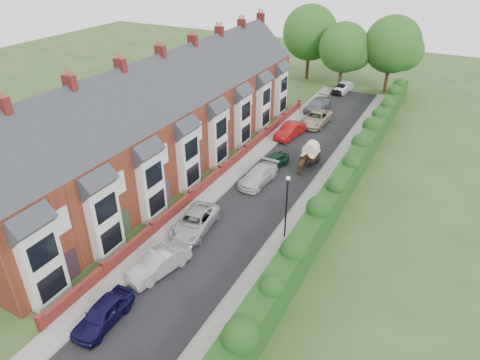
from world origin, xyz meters
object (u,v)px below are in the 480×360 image
at_px(car_beige, 316,118).
at_px(car_black, 341,88).
at_px(car_green, 273,162).
at_px(car_white, 258,176).
at_px(car_red, 290,131).
at_px(horse_cart, 311,151).
at_px(car_silver_a, 159,263).
at_px(horse, 303,165).
at_px(car_silver_b, 195,222).
at_px(car_navy, 103,313).
at_px(car_grey, 317,105).
at_px(lamppost, 287,200).

xyz_separation_m(car_beige, car_black, (-0.64, 12.77, -0.06)).
bearing_deg(car_green, car_white, -78.85).
xyz_separation_m(car_red, horse_cart, (4.06, -4.96, 0.54)).
relative_size(car_silver_a, horse, 2.37).
bearing_deg(car_green, car_beige, 101.33).
height_order(car_silver_a, car_silver_b, car_silver_a).
bearing_deg(car_white, horse_cart, 67.32).
bearing_deg(car_navy, car_silver_b, 89.07).
distance_m(car_red, car_grey, 9.16).
height_order(car_navy, horse, horse).
relative_size(car_navy, horse, 2.17).
bearing_deg(car_grey, car_beige, -70.04).
xyz_separation_m(car_navy, horse_cart, (3.72, 24.04, 0.60)).
xyz_separation_m(car_green, horse, (2.80, 0.46, 0.13)).
distance_m(car_red, car_beige, 4.97).
distance_m(lamppost, car_beige, 22.56).
bearing_deg(lamppost, car_grey, 103.73).
distance_m(car_silver_a, car_beige, 28.94).
height_order(car_silver_a, car_green, car_silver_a).
height_order(car_white, horse, horse).
bearing_deg(car_silver_b, car_silver_a, -91.17).
height_order(car_silver_a, car_grey, car_grey).
height_order(car_green, car_black, car_black).
xyz_separation_m(car_grey, car_black, (0.70, 8.40, -0.05)).
height_order(car_beige, horse, horse).
distance_m(car_silver_b, horse, 12.82).
bearing_deg(car_silver_b, car_beige, 80.55).
bearing_deg(car_silver_a, car_black, 103.71).
relative_size(car_red, horse, 2.43).
bearing_deg(car_silver_b, car_green, 77.82).
bearing_deg(car_red, car_silver_b, -81.30).
height_order(car_silver_a, horse_cart, horse_cart).
height_order(car_beige, horse_cart, horse_cart).
bearing_deg(lamppost, horse, 103.12).
xyz_separation_m(car_silver_b, car_red, (-0.08, 19.18, 0.05)).
xyz_separation_m(lamppost, horse, (-2.34, 10.05, -2.50)).
distance_m(horse, horse_cart, 2.10).
bearing_deg(car_white, car_grey, 97.52).
bearing_deg(car_grey, car_silver_a, -86.06).
bearing_deg(car_grey, car_silver_b, -86.82).
xyz_separation_m(car_white, horse_cart, (2.83, 5.64, 0.59)).
bearing_deg(car_black, car_beige, -79.94).
bearing_deg(car_red, horse_cart, -42.26).
bearing_deg(car_silver_b, car_grey, 83.70).
xyz_separation_m(car_silver_b, car_beige, (1.25, 23.97, 0.05)).
height_order(car_grey, car_black, car_grey).
xyz_separation_m(car_silver_a, car_green, (0.71, 16.69, -0.07)).
bearing_deg(car_grey, car_white, -83.44).
relative_size(car_green, car_black, 0.96).
bearing_deg(horse_cart, car_red, 129.28).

